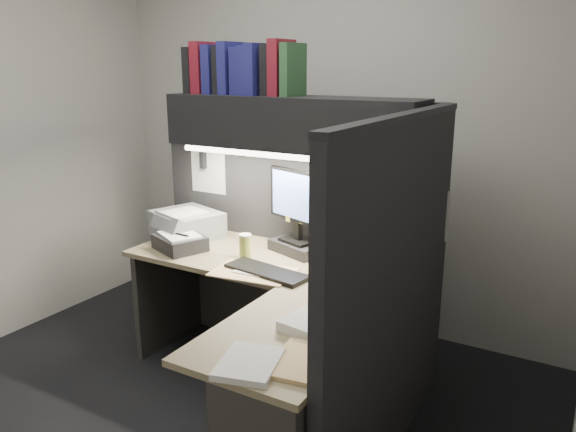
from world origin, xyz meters
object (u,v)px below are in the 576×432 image
object	(u,v)px
overhead_shelf	(291,123)
keyboard	(267,272)
coffee_cup	(245,247)
monitor	(298,221)
notebook_stack	(180,243)
printer	(187,224)
telephone	(380,266)
desk	(267,360)

from	to	relation	value
overhead_shelf	keyboard	size ratio (longest dim) A/B	3.18
coffee_cup	keyboard	bearing A→B (deg)	-32.93
overhead_shelf	monitor	size ratio (longest dim) A/B	3.09
overhead_shelf	monitor	distance (m)	0.57
keyboard	notebook_stack	xyz separation A→B (m)	(-0.68, 0.08, 0.03)
printer	notebook_stack	distance (m)	0.28
overhead_shelf	notebook_stack	xyz separation A→B (m)	(-0.59, -0.32, -0.73)
keyboard	telephone	size ratio (longest dim) A/B	2.27
keyboard	telephone	world-z (taller)	telephone
printer	notebook_stack	world-z (taller)	printer
coffee_cup	printer	world-z (taller)	printer
notebook_stack	printer	bearing A→B (deg)	120.74
monitor	notebook_stack	world-z (taller)	monitor
keyboard	notebook_stack	world-z (taller)	notebook_stack
overhead_shelf	keyboard	bearing A→B (deg)	-78.13
monitor	printer	world-z (taller)	monitor
desk	monitor	distance (m)	0.92
overhead_shelf	printer	distance (m)	1.01
telephone	coffee_cup	world-z (taller)	coffee_cup
desk	monitor	bearing A→B (deg)	108.24
keyboard	notebook_stack	distance (m)	0.68
telephone	overhead_shelf	bearing A→B (deg)	170.50
keyboard	telephone	xyz separation A→B (m)	(0.53, 0.31, 0.03)
overhead_shelf	coffee_cup	world-z (taller)	overhead_shelf
overhead_shelf	telephone	size ratio (longest dim) A/B	7.23
desk	overhead_shelf	world-z (taller)	overhead_shelf
desk	monitor	world-z (taller)	monitor
desk	printer	distance (m)	1.29
overhead_shelf	monitor	xyz separation A→B (m)	(0.06, -0.01, -0.57)
desk	keyboard	distance (m)	0.51
coffee_cup	telephone	bearing A→B (deg)	10.61
desk	overhead_shelf	xyz separation A→B (m)	(-0.30, 0.75, 1.06)
keyboard	monitor	bearing A→B (deg)	102.57
keyboard	coffee_cup	world-z (taller)	coffee_cup
desk	telephone	size ratio (longest dim) A/B	7.93
telephone	printer	size ratio (longest dim) A/B	0.52
coffee_cup	notebook_stack	bearing A→B (deg)	-169.78
desk	notebook_stack	xyz separation A→B (m)	(-0.89, 0.43, 0.33)
desk	notebook_stack	bearing A→B (deg)	154.23
overhead_shelf	coffee_cup	bearing A→B (deg)	-123.94
notebook_stack	overhead_shelf	bearing A→B (deg)	28.44
telephone	notebook_stack	xyz separation A→B (m)	(-1.21, -0.22, 0.00)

